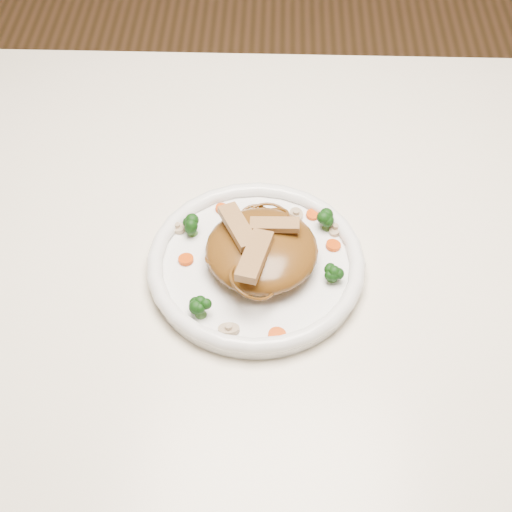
{
  "coord_description": "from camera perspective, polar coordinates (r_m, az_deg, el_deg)",
  "views": [
    {
      "loc": [
        -0.02,
        -0.66,
        1.48
      ],
      "look_at": [
        -0.04,
        -0.07,
        0.78
      ],
      "focal_mm": 52.53,
      "sensor_mm": 36.0,
      "label": 1
    }
  ],
  "objects": [
    {
      "name": "table",
      "position": [
        1.05,
        2.36,
        -1.87
      ],
      "size": [
        1.2,
        0.8,
        0.75
      ],
      "color": "white",
      "rests_on": "ground"
    },
    {
      "name": "chicken_c",
      "position": [
        0.86,
        -0.1,
        0.01
      ],
      "size": [
        0.04,
        0.08,
        0.01
      ],
      "primitive_type": "cube",
      "rotation": [
        0.0,
        0.0,
        4.46
      ],
      "color": "#A27D4C",
      "rests_on": "noodle_mound"
    },
    {
      "name": "broccoli_1",
      "position": [
        0.95,
        -4.91,
        2.38
      ],
      "size": [
        0.04,
        0.04,
        0.03
      ],
      "primitive_type": null,
      "rotation": [
        0.0,
        0.0,
        -0.39
      ],
      "color": "#0E390C",
      "rests_on": "plate"
    },
    {
      "name": "mushroom_2",
      "position": [
        0.96,
        -6.0,
        2.12
      ],
      "size": [
        0.03,
        0.03,
        0.01
      ],
      "primitive_type": "cylinder",
      "rotation": [
        0.0,
        0.0,
        -0.56
      ],
      "color": "#C4AF93",
      "rests_on": "plate"
    },
    {
      "name": "mushroom_1",
      "position": [
        0.96,
        6.08,
        2.02
      ],
      "size": [
        0.03,
        0.03,
        0.01
      ],
      "primitive_type": "cylinder",
      "rotation": [
        0.0,
        0.0,
        1.29
      ],
      "color": "#C4AF93",
      "rests_on": "plate"
    },
    {
      "name": "chicken_a",
      "position": [
        0.9,
        1.44,
        2.39
      ],
      "size": [
        0.06,
        0.02,
        0.01
      ],
      "primitive_type": "cube",
      "rotation": [
        0.0,
        0.0,
        -0.03
      ],
      "color": "#A27D4C",
      "rests_on": "noodle_mound"
    },
    {
      "name": "noodle_mound",
      "position": [
        0.91,
        0.43,
        0.47
      ],
      "size": [
        0.15,
        0.15,
        0.04
      ],
      "primitive_type": "ellipsoid",
      "rotation": [
        0.0,
        0.0,
        -0.08
      ],
      "color": "#5C3511",
      "rests_on": "plate"
    },
    {
      "name": "plate",
      "position": [
        0.93,
        0.0,
        -0.88
      ],
      "size": [
        0.3,
        0.3,
        0.02
      ],
      "primitive_type": "cylinder",
      "rotation": [
        0.0,
        0.0,
        -0.14
      ],
      "color": "white",
      "rests_on": "table"
    },
    {
      "name": "ground",
      "position": [
        1.62,
        1.6,
        -16.42
      ],
      "size": [
        4.0,
        4.0,
        0.0
      ],
      "primitive_type": "plane",
      "color": "#54391C",
      "rests_on": "ground"
    },
    {
      "name": "broccoli_3",
      "position": [
        0.9,
        5.86,
        -1.21
      ],
      "size": [
        0.02,
        0.02,
        0.03
      ],
      "primitive_type": null,
      "rotation": [
        0.0,
        0.0,
        -0.09
      ],
      "color": "#0E390C",
      "rests_on": "plate"
    },
    {
      "name": "carrot_1",
      "position": [
        0.93,
        -5.36,
        -0.26
      ],
      "size": [
        0.02,
        0.02,
        0.0
      ],
      "primitive_type": "cylinder",
      "rotation": [
        0.0,
        0.0,
        0.03
      ],
      "color": "#EA4B08",
      "rests_on": "plate"
    },
    {
      "name": "carrot_0",
      "position": [
        0.98,
        4.35,
        3.15
      ],
      "size": [
        0.02,
        0.02,
        0.0
      ],
      "primitive_type": "cylinder",
      "rotation": [
        0.0,
        0.0,
        -0.06
      ],
      "color": "#EA4B08",
      "rests_on": "plate"
    },
    {
      "name": "mushroom_3",
      "position": [
        0.98,
        3.06,
        3.13
      ],
      "size": [
        0.03,
        0.03,
        0.01
      ],
      "primitive_type": "cylinder",
      "rotation": [
        0.0,
        0.0,
        1.54
      ],
      "color": "#C4AF93",
      "rests_on": "plate"
    },
    {
      "name": "carrot_3",
      "position": [
        0.98,
        -2.61,
        3.62
      ],
      "size": [
        0.02,
        0.02,
        0.0
      ],
      "primitive_type": "cylinder",
      "rotation": [
        0.0,
        0.0,
        0.32
      ],
      "color": "#EA4B08",
      "rests_on": "plate"
    },
    {
      "name": "chicken_b",
      "position": [
        0.89,
        -1.39,
        2.25
      ],
      "size": [
        0.05,
        0.07,
        0.01
      ],
      "primitive_type": "cube",
      "rotation": [
        0.0,
        0.0,
        2.03
      ],
      "color": "#A27D4C",
      "rests_on": "noodle_mound"
    },
    {
      "name": "mushroom_0",
      "position": [
        0.86,
        -2.09,
        -5.61
      ],
      "size": [
        0.03,
        0.03,
        0.01
      ],
      "primitive_type": "cylinder",
      "rotation": [
        0.0,
        0.0,
        0.02
      ],
      "color": "#C4AF93",
      "rests_on": "plate"
    },
    {
      "name": "broccoli_2",
      "position": [
        0.87,
        -4.26,
        -3.94
      ],
      "size": [
        0.03,
        0.03,
        0.03
      ],
      "primitive_type": null,
      "rotation": [
        0.0,
        0.0,
        0.29
      ],
      "color": "#0E390C",
      "rests_on": "plate"
    },
    {
      "name": "carrot_4",
      "position": [
        0.86,
        1.62,
        -6.05
      ],
      "size": [
        0.02,
        0.02,
        0.0
      ],
      "primitive_type": "cylinder",
      "rotation": [
        0.0,
        0.0,
        -0.13
      ],
      "color": "#EA4B08",
      "rests_on": "plate"
    },
    {
      "name": "broccoli_0",
      "position": [
        0.96,
        5.53,
        2.82
      ],
      "size": [
        0.03,
        0.03,
        0.03
      ],
      "primitive_type": null,
      "rotation": [
        0.0,
        0.0,
        0.19
      ],
      "color": "#0E390C",
      "rests_on": "plate"
    },
    {
      "name": "carrot_2",
      "position": [
        0.95,
        5.91,
        0.81
      ],
      "size": [
        0.02,
        0.02,
        0.0
      ],
      "primitive_type": "cylinder",
      "rotation": [
        0.0,
        0.0,
        -0.36
      ],
      "color": "#EA4B08",
      "rests_on": "plate"
    }
  ]
}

